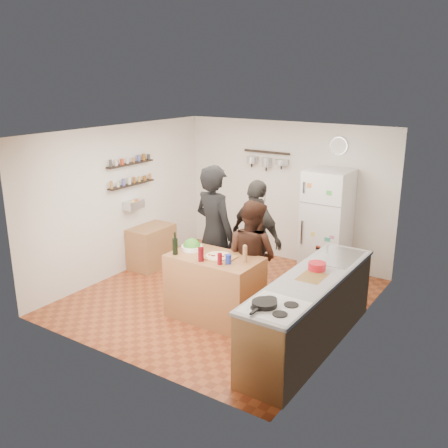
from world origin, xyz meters
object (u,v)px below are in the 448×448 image
Objects in this scene: pepper_mill at (245,255)px; fridge at (327,224)px; wine_bottle at (175,246)px; salad_bowl at (192,248)px; counter_run at (310,313)px; salt_canister at (228,259)px; person_left at (215,234)px; wall_clock at (339,146)px; prep_island at (215,287)px; red_bowl at (317,266)px; person_center at (252,256)px; person_back at (256,238)px; skillet at (264,304)px; side_table at (152,247)px.

fridge is at bearing 84.90° from pepper_mill.
wine_bottle is 2.80m from fridge.
salad_bowl reaches higher than counter_run.
person_left is at bearing 135.27° from salt_canister.
salt_canister is 1.23m from counter_run.
fridge is 1.29m from wall_clock.
prep_island is 1.40m from counter_run.
person_left is 0.78× the size of counter_run.
red_bowl reaches higher than prep_island.
person_left is at bearing 80.88° from wine_bottle.
person_left reaches higher than salad_bowl.
person_center is 0.91× the size of fridge.
person_center is at bearing 132.93° from person_back.
skillet is (1.72, -1.01, 0.01)m from salad_bowl.
salt_canister reaches higher than counter_run.
person_center is at bearing -12.09° from side_table.
prep_island is at bearing -6.79° from salad_bowl.
salt_canister is 0.64m from person_center.
salad_bowl is at bearing 180.00° from pepper_mill.
person_left is 1.25× the size of person_center.
side_table is at bearing 164.24° from counter_run.
salt_canister is 0.42× the size of wall_clock.
pepper_mill reaches higher than prep_island.
counter_run is at bearing -15.76° from side_table.
salad_bowl is (-0.42, 0.05, 0.48)m from prep_island.
person_center reaches higher than pepper_mill.
counter_run is (1.11, -0.47, -0.37)m from person_center.
pepper_mill is at bearing -20.95° from side_table.
pepper_mill reaches higher than salt_canister.
person_back is at bearing -114.94° from fridge.
skillet is at bearing -40.00° from salt_canister.
red_bowl reaches higher than counter_run.
salad_bowl is 1.31× the size of wine_bottle.
side_table is (-2.09, -0.04, -0.53)m from person_back.
skillet reaches higher than prep_island.
salt_canister is at bearing -172.21° from counter_run.
prep_island reaches higher than side_table.
prep_island is 2.46m from fridge.
person_left reaches higher than wine_bottle.
fridge is at bearing 108.06° from counter_run.
person_center is (0.29, 0.50, 0.36)m from prep_island.
counter_run is (0.95, -0.02, -0.56)m from pepper_mill.
person_back is 2.24× the size of side_table.
salt_canister is (-0.15, -0.17, -0.03)m from pepper_mill.
person_center is at bearing 32.54° from salad_bowl.
salt_canister reaches higher than side_table.
person_back is 0.68× the size of counter_run.
counter_run is at bearing -71.94° from fridge.
pepper_mill is at bearing -94.46° from wall_clock.
fridge is 2.25× the size of side_table.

